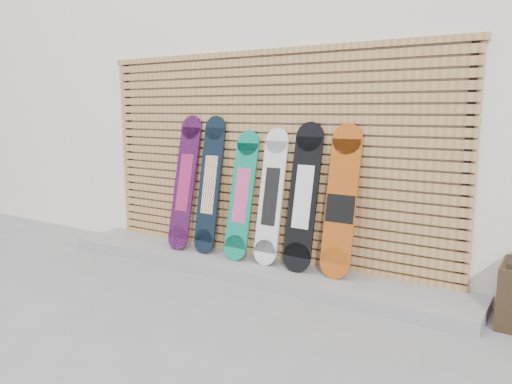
# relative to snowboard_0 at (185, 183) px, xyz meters

# --- Properties ---
(ground) EXTENTS (80.00, 80.00, 0.00)m
(ground) POSITION_rel_snowboard_0_xyz_m (1.07, -0.76, -0.87)
(ground) COLOR gray
(ground) RESTS_ON ground
(building) EXTENTS (12.00, 5.00, 3.60)m
(building) POSITION_rel_snowboard_0_xyz_m (1.57, 2.74, 0.93)
(building) COLOR white
(building) RESTS_ON ground
(concrete_step) EXTENTS (4.60, 0.70, 0.12)m
(concrete_step) POSITION_rel_snowboard_0_xyz_m (0.92, -0.08, -0.81)
(concrete_step) COLOR gray
(concrete_step) RESTS_ON ground
(slat_wall) EXTENTS (4.26, 0.08, 2.29)m
(slat_wall) POSITION_rel_snowboard_0_xyz_m (0.92, 0.21, 0.34)
(slat_wall) COLOR #AA7946
(slat_wall) RESTS_ON ground
(snowboard_0) EXTENTS (0.28, 0.36, 1.51)m
(snowboard_0) POSITION_rel_snowboard_0_xyz_m (0.00, 0.00, 0.00)
(snowboard_0) COLOR black
(snowboard_0) RESTS_ON concrete_step
(snowboard_1) EXTENTS (0.27, 0.31, 1.50)m
(snowboard_1) POSITION_rel_snowboard_0_xyz_m (0.33, 0.03, -0.00)
(snowboard_1) COLOR black
(snowboard_1) RESTS_ON concrete_step
(snowboard_2) EXTENTS (0.27, 0.34, 1.35)m
(snowboard_2) POSITION_rel_snowboard_0_xyz_m (0.77, 0.01, -0.08)
(snowboard_2) COLOR #0C7B5E
(snowboard_2) RESTS_ON concrete_step
(snowboard_3) EXTENTS (0.26, 0.30, 1.38)m
(snowboard_3) POSITION_rel_snowboard_0_xyz_m (1.12, 0.03, -0.06)
(snowboard_3) COLOR silver
(snowboard_3) RESTS_ON concrete_step
(snowboard_4) EXTENTS (0.30, 0.32, 1.45)m
(snowboard_4) POSITION_rel_snowboard_0_xyz_m (1.50, 0.02, -0.03)
(snowboard_4) COLOR black
(snowboard_4) RESTS_ON concrete_step
(snowboard_5) EXTENTS (0.30, 0.30, 1.44)m
(snowboard_5) POSITION_rel_snowboard_0_xyz_m (1.89, 0.03, -0.04)
(snowboard_5) COLOR #AA4912
(snowboard_5) RESTS_ON concrete_step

